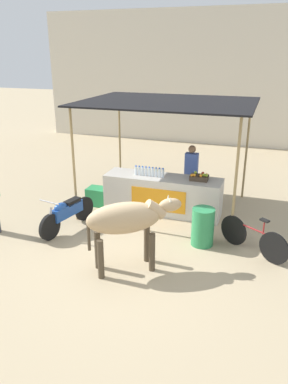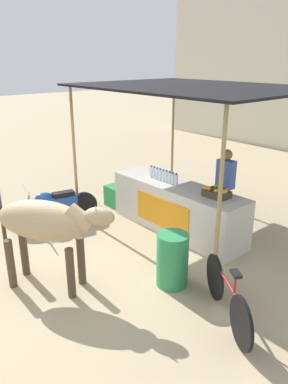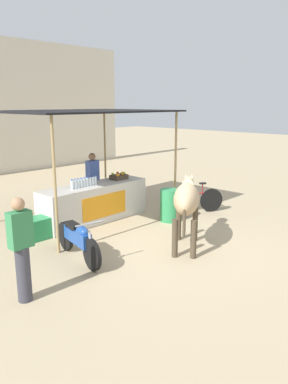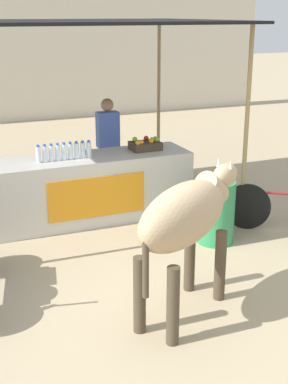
{
  "view_description": "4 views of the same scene",
  "coord_description": "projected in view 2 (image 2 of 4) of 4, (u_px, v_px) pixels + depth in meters",
  "views": [
    {
      "loc": [
        2.45,
        -6.49,
        3.97
      ],
      "look_at": [
        -0.0,
        0.72,
        1.08
      ],
      "focal_mm": 35.0,
      "sensor_mm": 36.0,
      "label": 1
    },
    {
      "loc": [
        4.79,
        -2.79,
        3.3
      ],
      "look_at": [
        -0.24,
        1.55,
        0.9
      ],
      "focal_mm": 35.0,
      "sensor_mm": 36.0,
      "label": 2
    },
    {
      "loc": [
        -5.9,
        -5.14,
        2.99
      ],
      "look_at": [
        0.37,
        0.79,
        0.93
      ],
      "focal_mm": 35.0,
      "sensor_mm": 36.0,
      "label": 3
    },
    {
      "loc": [
        -2.1,
        -4.93,
        2.91
      ],
      "look_at": [
        0.4,
        1.07,
        0.73
      ],
      "focal_mm": 50.0,
      "sensor_mm": 36.0,
      "label": 4
    }
  ],
  "objects": [
    {
      "name": "stall_counter",
      "position": [
        177.0,
        208.0,
        7.43
      ],
      "size": [
        3.0,
        0.82,
        0.96
      ],
      "color": "beige",
      "rests_on": "ground"
    },
    {
      "name": "ground_plane",
      "position": [
        83.0,
        267.0,
        6.24
      ],
      "size": [
        60.0,
        60.0,
        0.0
      ],
      "primitive_type": "plane",
      "color": "tan"
    },
    {
      "name": "cow",
      "position": [
        46.0,
        224.0,
        5.4
      ],
      "size": [
        1.71,
        1.32,
        1.44
      ],
      "color": "tan",
      "rests_on": "ground"
    },
    {
      "name": "stall_awning",
      "position": [
        192.0,
        92.0,
        6.87
      ],
      "size": [
        4.2,
        3.2,
        2.81
      ],
      "color": "black",
      "rests_on": "ground"
    },
    {
      "name": "fruit_crate",
      "position": [
        217.0,
        193.0,
        6.62
      ],
      "size": [
        0.44,
        0.32,
        0.18
      ],
      "color": "#3F3326",
      "rests_on": "stall_counter"
    },
    {
      "name": "water_barrel",
      "position": [
        172.0,
        260.0,
        5.64
      ],
      "size": [
        0.48,
        0.48,
        0.84
      ],
      "primitive_type": "cylinder",
      "color": "#2D8C51",
      "rests_on": "ground"
    },
    {
      "name": "motorcycle_parked",
      "position": [
        55.0,
        205.0,
        7.69
      ],
      "size": [
        0.61,
        1.78,
        0.9
      ],
      "color": "black",
      "rests_on": "ground"
    },
    {
      "name": "vendor_behind_counter",
      "position": [
        225.0,
        189.0,
        7.36
      ],
      "size": [
        0.34,
        0.22,
        1.65
      ],
      "color": "#383842",
      "rests_on": "ground"
    },
    {
      "name": "cooler_box",
      "position": [
        119.0,
        196.0,
        8.72
      ],
      "size": [
        0.6,
        0.44,
        0.48
      ],
      "primitive_type": "cube",
      "color": "#268C4C",
      "rests_on": "ground"
    },
    {
      "name": "water_bottle_row",
      "position": [
        163.0,
        176.0,
        7.45
      ],
      "size": [
        0.79,
        0.07,
        0.25
      ],
      "color": "silver",
      "rests_on": "stall_counter"
    },
    {
      "name": "bicycle_leaning",
      "position": [
        227.0,
        297.0,
        4.89
      ],
      "size": [
        1.41,
        0.94,
        0.85
      ],
      "color": "black",
      "rests_on": "ground"
    }
  ]
}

